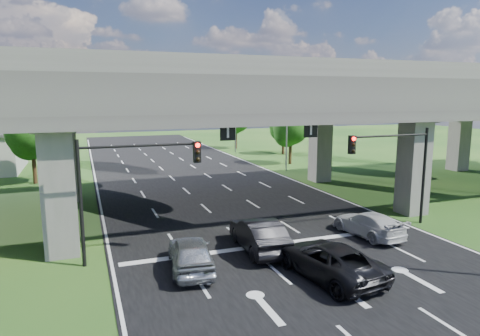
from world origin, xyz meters
TOP-DOWN VIEW (x-y plane):
  - ground at (0.00, 0.00)m, footprint 160.00×160.00m
  - road at (0.00, 10.00)m, footprint 18.00×120.00m
  - overpass at (0.00, 12.00)m, footprint 80.00×15.00m
  - signal_right at (7.82, 3.94)m, footprint 5.76×0.54m
  - signal_left at (-7.82, 3.94)m, footprint 5.76×0.54m
  - streetlight_far at (10.10, 24.00)m, footprint 3.38×0.25m
  - streetlight_beyond at (10.10, 40.00)m, footprint 3.38×0.25m
  - tree_left_near at (-13.95, 26.00)m, footprint 4.50×4.50m
  - tree_left_mid at (-16.95, 34.00)m, footprint 3.91×3.90m
  - tree_left_far at (-12.95, 42.00)m, footprint 4.80×4.80m
  - tree_right_near at (13.05, 28.00)m, footprint 4.20×4.20m
  - tree_right_mid at (16.05, 36.00)m, footprint 3.91×3.90m
  - tree_right_far at (12.05, 44.00)m, footprint 4.50×4.50m
  - car_silver at (-5.40, 1.78)m, footprint 2.48×4.89m
  - car_dark at (-1.52, 3.00)m, footprint 2.07×5.19m
  - car_white at (5.24, 3.00)m, footprint 2.35×4.85m
  - car_trailing at (0.11, -1.11)m, footprint 3.29×5.85m

SIDE VIEW (x-z plane):
  - ground at x=0.00m, z-range 0.00..0.00m
  - road at x=0.00m, z-range 0.00..0.03m
  - car_white at x=5.24m, z-range 0.03..1.39m
  - car_trailing at x=0.11m, z-range 0.03..1.57m
  - car_silver at x=-5.40m, z-range 0.03..1.62m
  - car_dark at x=-1.52m, z-range 0.03..1.71m
  - tree_left_mid at x=-16.95m, z-range 0.79..7.55m
  - tree_right_mid at x=16.05m, z-range 0.79..7.55m
  - signal_right at x=7.82m, z-range 1.19..7.19m
  - signal_left at x=-7.82m, z-range 1.19..7.19m
  - tree_right_near at x=13.05m, z-range 0.86..8.14m
  - tree_left_near at x=-13.95m, z-range 0.92..8.72m
  - tree_right_far at x=12.05m, z-range 0.92..8.72m
  - tree_left_far at x=-12.95m, z-range 0.98..9.30m
  - streetlight_far at x=10.10m, z-range 0.85..10.85m
  - streetlight_beyond at x=10.10m, z-range 0.85..10.85m
  - overpass at x=0.00m, z-range 2.92..12.92m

